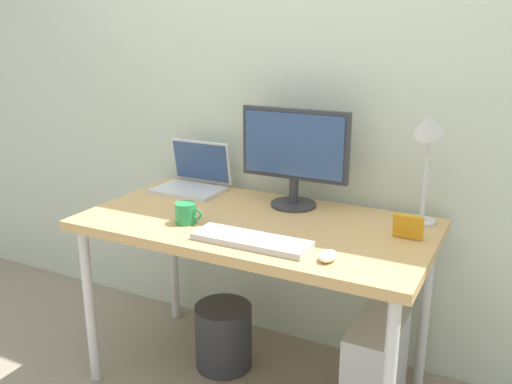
# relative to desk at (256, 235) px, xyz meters

# --- Properties ---
(ground_plane) EXTENTS (6.00, 6.00, 0.00)m
(ground_plane) POSITION_rel_desk_xyz_m (0.00, 0.00, -0.69)
(ground_plane) COLOR gray
(back_wall) EXTENTS (4.40, 0.04, 2.60)m
(back_wall) POSITION_rel_desk_xyz_m (0.00, 0.43, 0.61)
(back_wall) COLOR silver
(back_wall) RESTS_ON ground_plane
(desk) EXTENTS (1.41, 0.74, 0.76)m
(desk) POSITION_rel_desk_xyz_m (0.00, 0.00, 0.00)
(desk) COLOR tan
(desk) RESTS_ON ground_plane
(monitor) EXTENTS (0.48, 0.20, 0.43)m
(monitor) POSITION_rel_desk_xyz_m (0.06, 0.24, 0.31)
(monitor) COLOR #333338
(monitor) RESTS_ON desk
(laptop) EXTENTS (0.32, 0.26, 0.23)m
(laptop) POSITION_rel_desk_xyz_m (-0.47, 0.25, 0.12)
(laptop) COLOR silver
(laptop) RESTS_ON desk
(desk_lamp) EXTENTS (0.11, 0.16, 0.47)m
(desk_lamp) POSITION_rel_desk_xyz_m (0.61, 0.24, 0.40)
(desk_lamp) COLOR silver
(desk_lamp) RESTS_ON desk
(keyboard) EXTENTS (0.44, 0.14, 0.02)m
(keyboard) POSITION_rel_desk_xyz_m (0.10, -0.23, 0.08)
(keyboard) COLOR #B2B2B7
(keyboard) RESTS_ON desk
(mouse) EXTENTS (0.06, 0.09, 0.03)m
(mouse) POSITION_rel_desk_xyz_m (0.40, -0.25, 0.08)
(mouse) COLOR silver
(mouse) RESTS_ON desk
(coffee_mug) EXTENTS (0.12, 0.08, 0.08)m
(coffee_mug) POSITION_rel_desk_xyz_m (-0.23, -0.16, 0.11)
(coffee_mug) COLOR #268C4C
(coffee_mug) RESTS_ON desk
(photo_frame) EXTENTS (0.11, 0.03, 0.09)m
(photo_frame) POSITION_rel_desk_xyz_m (0.59, 0.07, 0.11)
(photo_frame) COLOR orange
(photo_frame) RESTS_ON desk
(computer_tower) EXTENTS (0.18, 0.36, 0.42)m
(computer_tower) POSITION_rel_desk_xyz_m (0.53, -0.00, -0.48)
(computer_tower) COLOR #B2B2B7
(computer_tower) RESTS_ON ground_plane
(wastebasket) EXTENTS (0.26, 0.26, 0.30)m
(wastebasket) POSITION_rel_desk_xyz_m (-0.19, 0.04, -0.54)
(wastebasket) COLOR #333338
(wastebasket) RESTS_ON ground_plane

